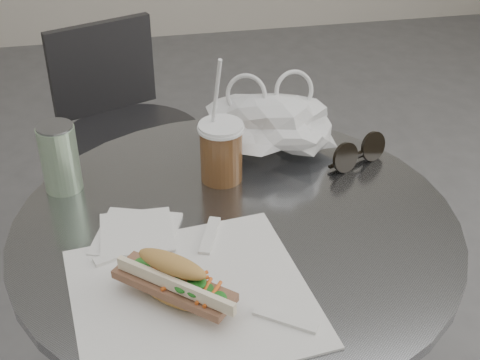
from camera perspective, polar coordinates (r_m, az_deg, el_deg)
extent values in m
cylinder|color=slate|center=(1.14, -0.34, -4.05)|extent=(0.76, 0.76, 0.02)
cylinder|color=#302F32|center=(2.20, -8.06, -7.01)|extent=(0.36, 0.36, 0.02)
cylinder|color=#302F32|center=(2.06, -8.55, -2.21)|extent=(0.06, 0.06, 0.47)
cylinder|color=#302F32|center=(1.93, -9.12, 3.50)|extent=(0.40, 0.40, 0.02)
cube|color=#302F32|center=(2.03, -11.67, 9.36)|extent=(0.30, 0.14, 0.27)
cube|color=white|center=(1.00, -4.16, -9.87)|extent=(0.38, 0.36, 0.00)
ellipsoid|color=tan|center=(0.98, -5.61, -9.75)|extent=(0.22, 0.21, 0.02)
cube|color=brown|center=(0.97, -5.67, -8.95)|extent=(0.17, 0.16, 0.01)
ellipsoid|color=tan|center=(0.96, -5.81, -7.45)|extent=(0.22, 0.21, 0.04)
cylinder|color=brown|center=(1.22, -1.61, 2.21)|extent=(0.08, 0.08, 0.10)
cylinder|color=white|center=(1.19, -1.65, 4.56)|extent=(0.08, 0.08, 0.01)
cylinder|color=white|center=(1.18, -2.16, 6.33)|extent=(0.02, 0.05, 0.19)
cylinder|color=black|center=(1.27, 8.99, 1.86)|extent=(0.06, 0.04, 0.06)
cylinder|color=black|center=(1.32, 11.29, 2.80)|extent=(0.06, 0.04, 0.06)
cube|color=black|center=(1.30, 10.13, 2.08)|extent=(0.02, 0.01, 0.01)
cube|color=white|center=(1.12, -8.81, -4.59)|extent=(0.16, 0.16, 0.01)
cube|color=white|center=(1.11, -8.83, -4.39)|extent=(0.12, 0.12, 0.00)
cylinder|color=#619E5C|center=(1.23, -15.12, 1.78)|extent=(0.07, 0.07, 0.12)
cylinder|color=slate|center=(1.20, -15.57, 4.39)|extent=(0.06, 0.06, 0.00)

